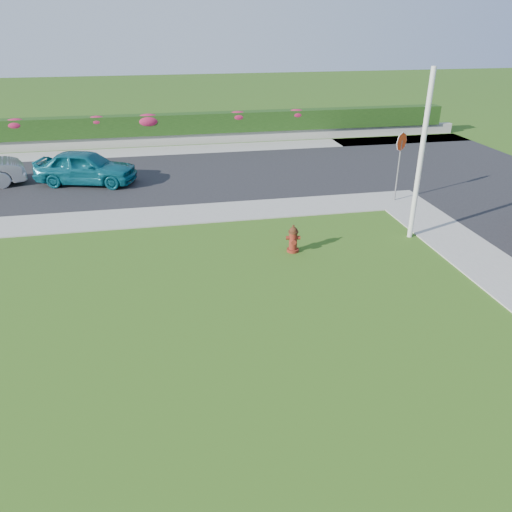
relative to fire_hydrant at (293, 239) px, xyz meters
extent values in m
plane|color=black|center=(-1.62, -5.13, -0.42)|extent=(120.00, 120.00, 0.00)
cube|color=black|center=(-6.62, 8.87, -0.40)|extent=(26.00, 8.00, 0.04)
cube|color=gray|center=(-7.62, 3.87, -0.40)|extent=(24.00, 2.00, 0.04)
cube|color=gray|center=(5.38, 3.87, -0.40)|extent=(2.00, 2.00, 0.04)
cube|color=gray|center=(-2.62, 13.87, -0.40)|extent=(34.00, 2.00, 0.04)
cube|color=gray|center=(-2.62, 15.37, -0.12)|extent=(34.00, 0.40, 0.60)
cube|color=black|center=(-2.62, 15.47, 0.73)|extent=(32.00, 0.90, 1.10)
cylinder|color=#55180D|center=(0.00, 0.01, -0.37)|extent=(0.37, 0.37, 0.09)
cylinder|color=#55180D|center=(0.00, 0.01, -0.04)|extent=(0.25, 0.25, 0.57)
cylinder|color=black|center=(0.00, 0.01, 0.25)|extent=(0.31, 0.31, 0.06)
sphere|color=black|center=(0.00, 0.01, 0.28)|extent=(0.25, 0.25, 0.25)
cylinder|color=black|center=(0.00, 0.01, 0.42)|extent=(0.08, 0.08, 0.08)
cylinder|color=#55180D|center=(-0.16, 0.04, 0.05)|extent=(0.13, 0.14, 0.12)
cylinder|color=#55180D|center=(0.16, -0.02, 0.05)|extent=(0.13, 0.14, 0.12)
cylinder|color=#55180D|center=(-0.03, -0.16, -0.02)|extent=(0.19, 0.16, 0.17)
imported|color=#0D5869|center=(-7.00, 8.45, 0.35)|extent=(4.58, 2.84, 1.46)
cylinder|color=silver|center=(4.13, 0.38, 2.26)|extent=(0.16, 0.16, 5.34)
cylinder|color=slate|center=(5.21, 3.83, 0.79)|extent=(0.06, 0.06, 2.41)
cylinder|color=red|center=(5.21, 3.83, 1.94)|extent=(0.59, 0.42, 0.70)
cylinder|color=white|center=(5.21, 3.83, 1.94)|extent=(0.62, 0.44, 0.74)
ellipsoid|color=#A51C4F|center=(-11.21, 15.37, 1.03)|extent=(1.26, 0.81, 0.63)
ellipsoid|color=#A51C4F|center=(-7.02, 15.37, 1.06)|extent=(1.16, 0.74, 0.58)
ellipsoid|color=#A51C4F|center=(-4.27, 15.37, 0.99)|extent=(1.49, 0.96, 0.74)
ellipsoid|color=#A51C4F|center=(0.80, 15.37, 1.04)|extent=(1.22, 0.78, 0.61)
ellipsoid|color=#A51C4F|center=(4.28, 15.37, 1.05)|extent=(1.19, 0.76, 0.59)
camera|label=1|loc=(-3.86, -13.62, 6.18)|focal=35.00mm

